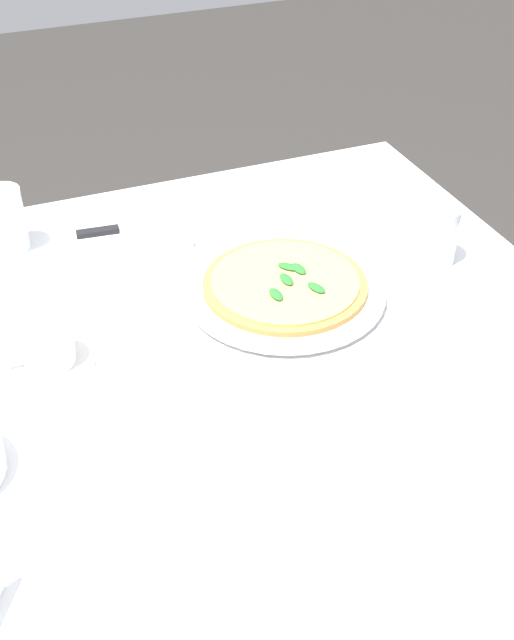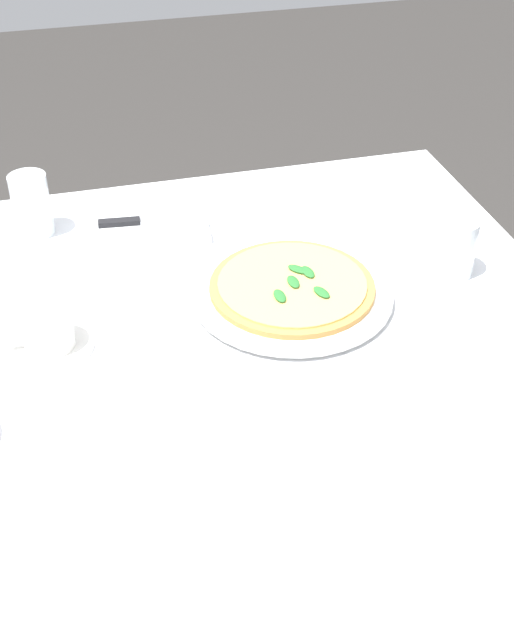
% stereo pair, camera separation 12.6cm
% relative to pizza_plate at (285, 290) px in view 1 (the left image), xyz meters
% --- Properties ---
extents(dining_table, '(1.19, 1.19, 0.72)m').
position_rel_pizza_plate_xyz_m(dining_table, '(-0.15, -0.14, -0.13)').
color(dining_table, white).
rests_on(dining_table, ground_plane).
extents(pizza_plate, '(0.33, 0.33, 0.02)m').
position_rel_pizza_plate_xyz_m(pizza_plate, '(0.00, 0.00, 0.00)').
color(pizza_plate, white).
rests_on(pizza_plate, dining_table).
extents(pizza, '(0.27, 0.27, 0.02)m').
position_rel_pizza_plate_xyz_m(pizza, '(0.00, -0.00, 0.01)').
color(pizza, '#C68E47').
rests_on(pizza, pizza_plate).
extents(coffee_cup_right_edge, '(0.13, 0.13, 0.07)m').
position_rel_pizza_plate_xyz_m(coffee_cup_right_edge, '(-0.39, -0.03, 0.02)').
color(coffee_cup_right_edge, white).
rests_on(coffee_cup_right_edge, dining_table).
extents(water_glass_left_edge, '(0.07, 0.07, 0.11)m').
position_rel_pizza_plate_xyz_m(water_glass_left_edge, '(-0.39, 0.32, 0.04)').
color(water_glass_left_edge, white).
rests_on(water_glass_left_edge, dining_table).
extents(water_glass_far_right, '(0.07, 0.07, 0.10)m').
position_rel_pizza_plate_xyz_m(water_glass_far_right, '(0.28, 0.01, 0.03)').
color(water_glass_far_right, white).
rests_on(water_glass_far_right, dining_table).
extents(napkin_folded, '(0.23, 0.14, 0.02)m').
position_rel_pizza_plate_xyz_m(napkin_folded, '(-0.20, 0.27, -0.00)').
color(napkin_folded, white).
rests_on(napkin_folded, dining_table).
extents(dinner_knife, '(0.20, 0.04, 0.01)m').
position_rel_pizza_plate_xyz_m(dinner_knife, '(-0.19, 0.27, 0.01)').
color(dinner_knife, silver).
rests_on(dinner_knife, napkin_folded).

